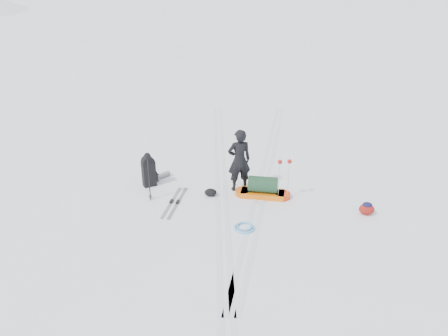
{
  "coord_description": "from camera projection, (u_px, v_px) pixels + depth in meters",
  "views": [
    {
      "loc": [
        0.57,
        -11.24,
        5.98
      ],
      "look_at": [
        0.09,
        -0.16,
        0.95
      ],
      "focal_mm": 35.0,
      "sensor_mm": 36.0,
      "label": 1
    }
  ],
  "objects": [
    {
      "name": "pulk_sled",
      "position": [
        263.0,
        189.0,
        12.57
      ],
      "size": [
        1.65,
        0.67,
        0.61
      ],
      "rotation": [
        0.0,
        0.0,
        -0.13
      ],
      "color": "orange",
      "rests_on": "ground"
    },
    {
      "name": "small_daypack",
      "position": [
        367.0,
        209.0,
        11.67
      ],
      "size": [
        0.47,
        0.39,
        0.35
      ],
      "rotation": [
        0.0,
        0.0,
        -0.21
      ],
      "color": "maroon",
      "rests_on": "ground"
    },
    {
      "name": "ski_tracks",
      "position": [
        242.0,
        182.0,
        13.49
      ],
      "size": [
        3.38,
        17.97,
        0.01
      ],
      "color": "silver",
      "rests_on": "ground"
    },
    {
      "name": "expedition_rucksack",
      "position": [
        150.0,
        171.0,
        13.18
      ],
      "size": [
        0.77,
        1.0,
        0.97
      ],
      "rotation": [
        0.0,
        0.0,
        0.51
      ],
      "color": "black",
      "rests_on": "ground"
    },
    {
      "name": "ski_poles_black",
      "position": [
        148.0,
        162.0,
        11.99
      ],
      "size": [
        0.18,
        0.2,
        1.45
      ],
      "rotation": [
        0.0,
        0.0,
        -0.29
      ],
      "color": "black",
      "rests_on": "ground"
    },
    {
      "name": "rope_coil",
      "position": [
        244.0,
        227.0,
        11.08
      ],
      "size": [
        0.7,
        0.7,
        0.06
      ],
      "rotation": [
        0.0,
        0.0,
        0.37
      ],
      "color": "#5DADE1",
      "rests_on": "ground"
    },
    {
      "name": "skier",
      "position": [
        239.0,
        160.0,
        12.68
      ],
      "size": [
        0.79,
        0.62,
        1.89
      ],
      "primitive_type": "imported",
      "rotation": [
        0.0,
        0.0,
        3.41
      ],
      "color": "black",
      "rests_on": "ground"
    },
    {
      "name": "ski_poles_silver",
      "position": [
        284.0,
        166.0,
        12.06
      ],
      "size": [
        0.39,
        0.17,
        1.24
      ],
      "rotation": [
        0.0,
        0.0,
        0.33
      ],
      "color": "silver",
      "rests_on": "ground"
    },
    {
      "name": "ground",
      "position": [
        221.0,
        195.0,
        12.72
      ],
      "size": [
        200.0,
        200.0,
        0.0
      ],
      "primitive_type": "plane",
      "color": "white",
      "rests_on": "ground"
    },
    {
      "name": "touring_skis_white",
      "position": [
        247.0,
        191.0,
        12.93
      ],
      "size": [
        1.09,
        1.59,
        0.06
      ],
      "rotation": [
        0.0,
        0.0,
        -1.03
      ],
      "color": "silver",
      "rests_on": "ground"
    },
    {
      "name": "stuff_sack",
      "position": [
        211.0,
        192.0,
        12.65
      ],
      "size": [
        0.39,
        0.32,
        0.22
      ],
      "rotation": [
        0.0,
        0.0,
        -0.15
      ],
      "color": "black",
      "rests_on": "ground"
    },
    {
      "name": "thermos_pair",
      "position": [
        155.0,
        179.0,
        13.43
      ],
      "size": [
        0.22,
        0.22,
        0.28
      ],
      "rotation": [
        0.0,
        0.0,
        0.01
      ],
      "color": "#585A60",
      "rests_on": "ground"
    },
    {
      "name": "touring_skis_grey",
      "position": [
        175.0,
        202.0,
        12.3
      ],
      "size": [
        0.52,
        1.84,
        0.07
      ],
      "rotation": [
        0.0,
        0.0,
        1.43
      ],
      "color": "gray",
      "rests_on": "ground"
    }
  ]
}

